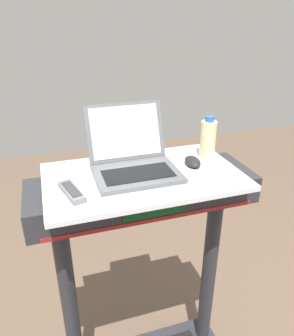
{
  "coord_description": "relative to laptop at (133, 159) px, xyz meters",
  "views": [
    {
      "loc": [
        -0.33,
        -0.38,
        1.76
      ],
      "look_at": [
        0.0,
        0.65,
        1.24
      ],
      "focal_mm": 34.8,
      "sensor_mm": 36.0,
      "label": 1
    }
  ],
  "objects": [
    {
      "name": "tv_remote",
      "position": [
        -0.25,
        -0.12,
        -0.04
      ],
      "size": [
        0.08,
        0.17,
        0.02
      ],
      "color": "slate",
      "rests_on": "desk_board"
    },
    {
      "name": "laptop",
      "position": [
        0.0,
        0.0,
        0.0
      ],
      "size": [
        0.32,
        0.32,
        0.24
      ],
      "rotation": [
        0.0,
        0.0,
        -0.05
      ],
      "color": "#515459",
      "rests_on": "desk_board"
    },
    {
      "name": "water_bottle",
      "position": [
        0.34,
        0.03,
        0.04
      ],
      "size": [
        0.07,
        0.07,
        0.18
      ],
      "color": "beige",
      "rests_on": "desk_board"
    },
    {
      "name": "computer_mouse",
      "position": [
        0.25,
        -0.03,
        -0.03
      ],
      "size": [
        0.07,
        0.11,
        0.03
      ],
      "primitive_type": "ellipsoid",
      "rotation": [
        0.0,
        0.0,
        -0.09
      ],
      "color": "black",
      "rests_on": "desk_board"
    },
    {
      "name": "desk_board",
      "position": [
        0.03,
        -0.05,
        -0.06
      ],
      "size": [
        0.76,
        0.45,
        0.02
      ],
      "primitive_type": "cube",
      "color": "silver",
      "rests_on": "treadmill_base"
    }
  ]
}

